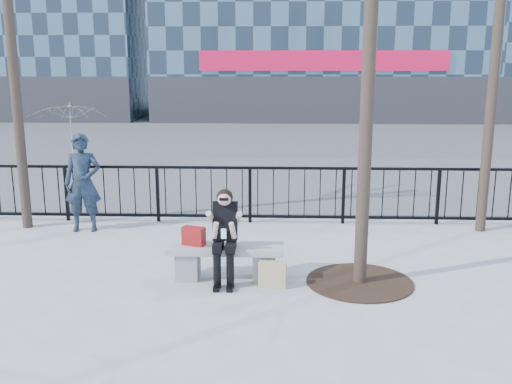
{
  "coord_description": "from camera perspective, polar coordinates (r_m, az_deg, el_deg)",
  "views": [
    {
      "loc": [
        0.73,
        -7.73,
        3.01
      ],
      "look_at": [
        0.4,
        0.8,
        1.1
      ],
      "focal_mm": 40.0,
      "sensor_mm": 36.0,
      "label": 1
    }
  ],
  "objects": [
    {
      "name": "handbag",
      "position": [
        8.19,
        -6.25,
        -4.41
      ],
      "size": [
        0.35,
        0.25,
        0.26
      ],
      "primitive_type": "cube",
      "rotation": [
        0.0,
        0.0,
        -0.34
      ],
      "color": "maroon",
      "rests_on": "bench_main"
    },
    {
      "name": "railing",
      "position": [
        11.03,
        -1.64,
        -0.25
      ],
      "size": [
        14.0,
        0.06,
        1.1
      ],
      "color": "black",
      "rests_on": "ground"
    },
    {
      "name": "standing_man",
      "position": [
        10.86,
        -16.93,
        0.89
      ],
      "size": [
        0.71,
        0.51,
        1.81
      ],
      "primitive_type": "imported",
      "rotation": [
        0.0,
        0.0,
        0.12
      ],
      "color": "black",
      "rests_on": "ground"
    },
    {
      "name": "shopping_bag",
      "position": [
        7.95,
        1.65,
        -8.25
      ],
      "size": [
        0.39,
        0.18,
        0.36
      ],
      "primitive_type": "cube",
      "rotation": [
        0.0,
        0.0,
        -0.11
      ],
      "color": "beige",
      "rests_on": "ground"
    },
    {
      "name": "bench_main",
      "position": [
        8.22,
        -3.02,
        -6.64
      ],
      "size": [
        1.65,
        0.46,
        0.49
      ],
      "color": "slate",
      "rests_on": "ground"
    },
    {
      "name": "street_surface",
      "position": [
        22.94,
        0.36,
        5.1
      ],
      "size": [
        60.0,
        23.0,
        0.01
      ],
      "primitive_type": "cube",
      "color": "#474747",
      "rests_on": "ground"
    },
    {
      "name": "tree_grate",
      "position": [
        8.28,
        10.31,
        -8.83
      ],
      "size": [
        1.5,
        1.5,
        0.02
      ],
      "primitive_type": "cylinder",
      "color": "black",
      "rests_on": "ground"
    },
    {
      "name": "vendor_umbrella",
      "position": [
        16.81,
        -18.06,
        5.16
      ],
      "size": [
        2.84,
        2.86,
        2.01
      ],
      "primitive_type": "imported",
      "rotation": [
        0.0,
        0.0,
        -0.36
      ],
      "color": "gold",
      "rests_on": "ground"
    },
    {
      "name": "seated_woman",
      "position": [
        7.95,
        -3.16,
        -4.52
      ],
      "size": [
        0.5,
        0.64,
        1.34
      ],
      "color": "black",
      "rests_on": "ground"
    },
    {
      "name": "ground",
      "position": [
        8.32,
        -3.0,
        -8.6
      ],
      "size": [
        120.0,
        120.0,
        0.0
      ],
      "primitive_type": "plane",
      "color": "gray",
      "rests_on": "ground"
    }
  ]
}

